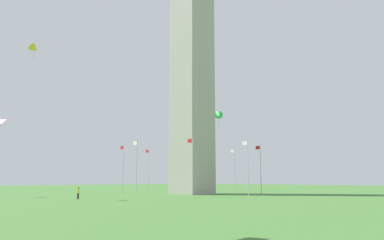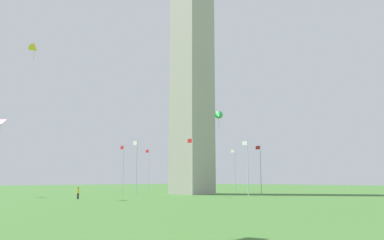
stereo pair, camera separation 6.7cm
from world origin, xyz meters
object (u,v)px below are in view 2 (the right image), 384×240
object	(u,v)px
flagpole_n	(148,169)
person_yellow_shirt	(78,193)
flagpole_ne	(123,167)
flagpole_nw	(192,169)
flagpole_s	(248,165)
flagpole_e	(136,165)
flagpole_sw	(260,167)
kite_yellow_delta	(34,49)
kite_pink_diamond	(0,122)
flagpole_w	(235,169)
obelisk_monument	(192,47)
flagpole_se	(192,165)
kite_green_delta	(219,116)

from	to	relation	value
flagpole_n	person_yellow_shirt	size ratio (longest dim) A/B	5.33
flagpole_n	flagpole_ne	xyz separation A→B (m)	(-3.84, 9.26, 0.00)
flagpole_ne	flagpole_nw	xyz separation A→B (m)	(-0.00, -18.52, 0.00)
flagpole_n	flagpole_s	world-z (taller)	same
flagpole_e	flagpole_sw	bearing A→B (deg)	-112.50
flagpole_ne	flagpole_sw	bearing A→B (deg)	-135.00
kite_yellow_delta	kite_pink_diamond	bearing A→B (deg)	4.08
flagpole_s	flagpole_nw	distance (m)	24.20
kite_pink_diamond	person_yellow_shirt	bearing A→B (deg)	-155.35
flagpole_w	obelisk_monument	bearing A→B (deg)	90.23
flagpole_sw	kite_pink_diamond	xyz separation A→B (m)	(21.80, 39.96, 6.74)
flagpole_nw	kite_pink_diamond	distance (m)	40.66
flagpole_w	flagpole_e	bearing A→B (deg)	90.00
flagpole_e	flagpole_sw	world-z (taller)	same
flagpole_e	flagpole_se	bearing A→B (deg)	-157.50
flagpole_s	flagpole_sw	bearing A→B (deg)	-67.50
flagpole_ne	flagpole_e	distance (m)	10.02
flagpole_s	flagpole_w	world-z (taller)	same
flagpole_e	person_yellow_shirt	distance (m)	12.02
flagpole_e	kite_yellow_delta	xyz separation A→B (m)	(2.84, 16.92, 16.70)
flagpole_n	kite_yellow_delta	bearing A→B (deg)	108.87
flagpole_s	flagpole_w	xyz separation A→B (m)	(13.10, -13.10, 0.00)
flagpole_n	kite_pink_diamond	world-z (taller)	kite_pink_diamond
flagpole_sw	flagpole_ne	bearing A→B (deg)	45.00
flagpole_se	person_yellow_shirt	bearing A→B (deg)	62.55
flagpole_se	kite_yellow_delta	size ratio (longest dim) A/B	3.71
flagpole_sw	flagpole_nw	world-z (taller)	same
kite_yellow_delta	flagpole_sw	bearing A→B (deg)	-107.12
flagpole_e	flagpole_nw	bearing A→B (deg)	-67.50
flagpole_se	flagpole_sw	bearing A→B (deg)	-90.00
obelisk_monument	flagpole_s	size ratio (longest dim) A/B	6.27
flagpole_n	flagpole_w	distance (m)	18.52
flagpole_ne	flagpole_sw	distance (m)	26.19
flagpole_ne	flagpole_se	bearing A→B (deg)	180.00
person_yellow_shirt	flagpole_sw	bearing A→B (deg)	-40.56
person_yellow_shirt	kite_yellow_delta	size ratio (longest dim) A/B	0.70
obelisk_monument	flagpole_nw	world-z (taller)	obelisk_monument
flagpole_e	flagpole_se	xyz separation A→B (m)	(-9.26, -3.84, 0.00)
flagpole_e	kite_green_delta	xyz separation A→B (m)	(-7.47, -12.46, 8.98)
flagpole_sw	kite_pink_diamond	distance (m)	46.02
kite_yellow_delta	flagpole_s	bearing A→B (deg)	-117.97
flagpole_e	flagpole_sw	xyz separation A→B (m)	(-9.26, -22.36, 0.00)
flagpole_e	flagpole_nw	world-z (taller)	same
person_yellow_shirt	kite_green_delta	bearing A→B (deg)	-41.73
flagpole_n	person_yellow_shirt	bearing A→B (deg)	120.94
flagpole_ne	flagpole_s	bearing A→B (deg)	-157.50
flagpole_s	flagpole_ne	bearing A→B (deg)	22.50
kite_pink_diamond	flagpole_ne	bearing A→B (deg)	-98.69
flagpole_se	flagpole_e	bearing A→B (deg)	22.50
flagpole_ne	kite_yellow_delta	xyz separation A→B (m)	(-6.42, 20.75, 16.70)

